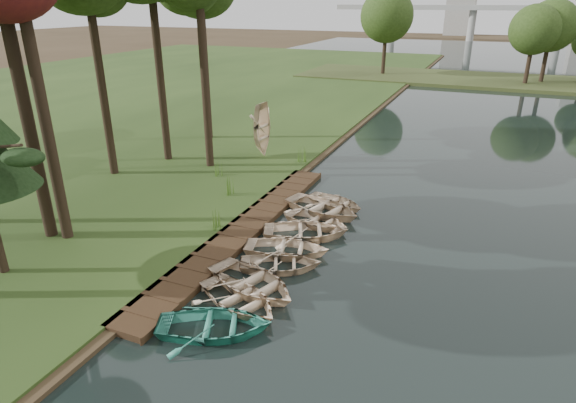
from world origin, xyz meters
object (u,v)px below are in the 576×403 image
at_px(boardwalk, 244,229).
at_px(rowboat_0, 214,323).
at_px(stored_rowboat, 263,151).
at_px(rowboat_1, 239,297).
at_px(rowboat_2, 252,281).

relative_size(boardwalk, rowboat_0, 4.54).
bearing_deg(boardwalk, rowboat_0, -69.61).
xyz_separation_m(boardwalk, rowboat_0, (2.47, -6.65, 0.26)).
relative_size(boardwalk, stored_rowboat, 4.65).
distance_m(boardwalk, stored_rowboat, 10.46).
bearing_deg(rowboat_0, stored_rowboat, -2.85).
xyz_separation_m(boardwalk, rowboat_1, (2.48, -5.09, 0.25)).
bearing_deg(stored_rowboat, rowboat_1, -155.36).
bearing_deg(rowboat_2, stored_rowboat, 44.13).
bearing_deg(rowboat_1, stored_rowboat, 46.23).
height_order(rowboat_1, rowboat_2, rowboat_2).
bearing_deg(boardwalk, rowboat_2, -58.94).
xyz_separation_m(boardwalk, stored_rowboat, (-3.75, 9.76, 0.51)).
bearing_deg(rowboat_2, rowboat_0, -159.65).
height_order(boardwalk, stored_rowboat, stored_rowboat).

